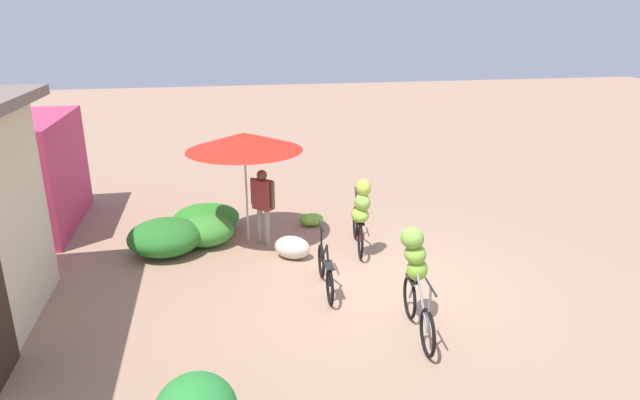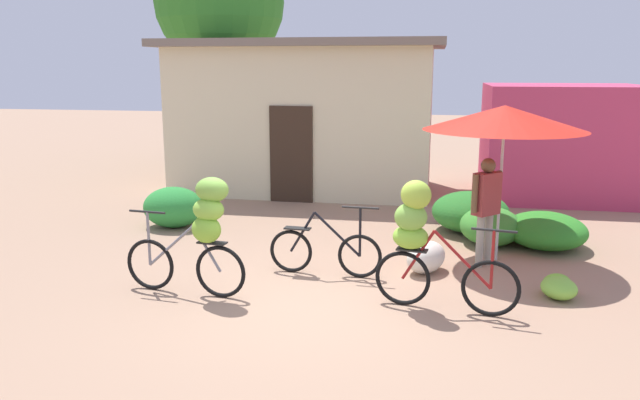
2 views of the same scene
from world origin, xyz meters
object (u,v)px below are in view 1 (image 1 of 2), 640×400
at_px(bicycle_leftmost, 416,270).
at_px(bicycle_near_pile, 325,271).
at_px(market_umbrella, 244,142).
at_px(shop_pink, 1,176).
at_px(bicycle_center_loaded, 361,211).
at_px(produce_sack, 292,247).
at_px(person_vendor, 263,200).
at_px(banana_pile_on_ground, 310,220).

xyz_separation_m(bicycle_leftmost, bicycle_near_pile, (1.35, 1.05, -0.56)).
height_order(market_umbrella, bicycle_leftmost, market_umbrella).
xyz_separation_m(shop_pink, bicycle_near_pile, (-4.08, -6.14, -0.86)).
distance_m(market_umbrella, bicycle_leftmost, 4.45).
bearing_deg(shop_pink, bicycle_center_loaded, -111.31).
bearing_deg(bicycle_center_loaded, produce_sack, 88.32).
distance_m(bicycle_center_loaded, person_vendor, 1.97).
height_order(shop_pink, bicycle_center_loaded, shop_pink).
distance_m(produce_sack, person_vendor, 1.17).
xyz_separation_m(shop_pink, person_vendor, (-1.93, -5.32, -0.26)).
distance_m(shop_pink, market_umbrella, 5.38).
xyz_separation_m(shop_pink, bicycle_leftmost, (-5.43, -7.18, -0.31)).
height_order(bicycle_near_pile, person_vendor, person_vendor).
distance_m(shop_pink, person_vendor, 5.67).
xyz_separation_m(bicycle_center_loaded, banana_pile_on_ground, (1.67, 0.67, -0.74)).
height_order(bicycle_near_pile, produce_sack, bicycle_near_pile).
relative_size(bicycle_near_pile, produce_sack, 2.24).
relative_size(bicycle_near_pile, banana_pile_on_ground, 2.55).
xyz_separation_m(market_umbrella, bicycle_center_loaded, (-1.05, -2.08, -1.22)).
height_order(banana_pile_on_ground, produce_sack, produce_sack).
relative_size(bicycle_leftmost, person_vendor, 1.05).
relative_size(market_umbrella, bicycle_near_pile, 1.46).
bearing_deg(person_vendor, bicycle_center_loaded, -115.32).
bearing_deg(banana_pile_on_ground, person_vendor, 126.69).
bearing_deg(market_umbrella, bicycle_near_pile, -154.78).
bearing_deg(produce_sack, shop_pink, 64.72).
xyz_separation_m(bicycle_leftmost, person_vendor, (3.50, 1.86, 0.05)).
bearing_deg(shop_pink, bicycle_leftmost, -127.07).
bearing_deg(banana_pile_on_ground, produce_sack, 158.16).
distance_m(shop_pink, bicycle_near_pile, 7.42).
bearing_deg(person_vendor, banana_pile_on_ground, -53.31).
bearing_deg(bicycle_leftmost, banana_pile_on_ground, 9.84).
height_order(shop_pink, bicycle_leftmost, shop_pink).
xyz_separation_m(shop_pink, produce_sack, (-2.73, -5.78, -0.98)).
bearing_deg(produce_sack, bicycle_center_loaded, -91.68).
distance_m(shop_pink, produce_sack, 6.47).
relative_size(market_umbrella, bicycle_center_loaded, 1.37).
relative_size(shop_pink, bicycle_near_pile, 2.04).
distance_m(bicycle_near_pile, banana_pile_on_ground, 3.00).
bearing_deg(bicycle_leftmost, shop_pink, 52.93).
distance_m(bicycle_near_pile, produce_sack, 1.40).
height_order(bicycle_near_pile, bicycle_center_loaded, bicycle_center_loaded).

